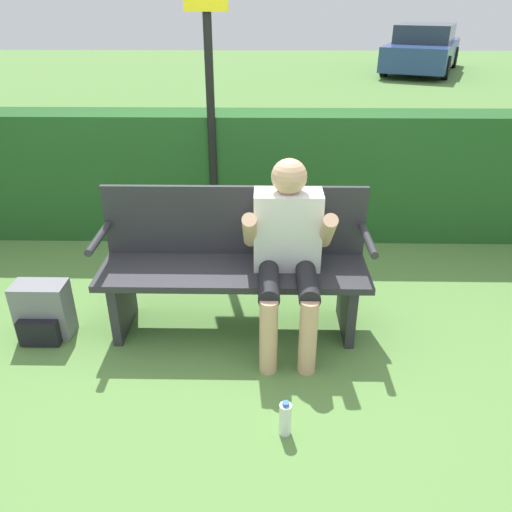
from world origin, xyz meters
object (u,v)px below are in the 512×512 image
(park_bench, at_px, (234,262))
(water_bottle, at_px, (285,419))
(person_seated, at_px, (288,246))
(parked_car, at_px, (423,49))
(backpack, at_px, (43,312))
(signpost, at_px, (210,103))

(park_bench, xyz_separation_m, water_bottle, (0.32, -1.02, -0.39))
(person_seated, height_order, parked_car, parked_car)
(person_seated, relative_size, parked_car, 0.25)
(park_bench, bearing_deg, water_bottle, -72.63)
(backpack, height_order, parked_car, parked_car)
(parked_car, bearing_deg, backpack, 177.84)
(parked_car, bearing_deg, water_bottle, -175.25)
(backpack, bearing_deg, parked_car, 65.22)
(park_bench, height_order, person_seated, person_seated)
(backpack, bearing_deg, park_bench, 7.91)
(person_seated, xyz_separation_m, backpack, (-1.64, -0.04, -0.49))
(water_bottle, xyz_separation_m, parked_car, (4.62, 14.33, 0.54))
(water_bottle, relative_size, signpost, 0.10)
(water_bottle, bearing_deg, backpack, 152.31)
(park_bench, distance_m, signpost, 1.54)
(backpack, height_order, signpost, signpost)
(water_bottle, xyz_separation_m, signpost, (-0.57, 2.31, 1.18))
(park_bench, bearing_deg, backpack, -172.09)
(backpack, bearing_deg, person_seated, 1.40)
(water_bottle, height_order, signpost, signpost)
(backpack, xyz_separation_m, parked_car, (6.23, 13.49, 0.45))
(person_seated, distance_m, backpack, 1.71)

